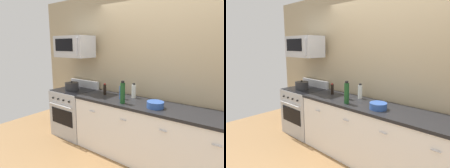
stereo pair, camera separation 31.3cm
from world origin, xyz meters
TOP-DOWN VIEW (x-y plane):
  - ground_plane at (0.00, 0.00)m, footprint 6.84×6.84m
  - back_wall at (0.00, 0.41)m, footprint 5.70×0.10m
  - counter_unit at (0.00, -0.00)m, footprint 2.61×0.66m
  - range_oven at (-1.68, 0.00)m, footprint 0.76×0.69m
  - microwave at (-1.68, 0.05)m, footprint 0.74×0.44m
  - bottle_soy_sauce_dark at (-0.95, 0.06)m, footprint 0.05×0.05m
  - bottle_soda_blue at (-0.56, 0.02)m, footprint 0.06×0.06m
  - bottle_vinegar_white at (-0.43, 0.19)m, footprint 0.07×0.07m
  - bottle_wine_green at (-0.41, -0.18)m, footprint 0.07×0.07m
  - bowl_blue_mixing at (0.08, -0.09)m, footprint 0.24×0.24m
  - stockpot at (-1.68, -0.05)m, footprint 0.26×0.26m

SIDE VIEW (x-z plane):
  - ground_plane at x=0.00m, z-range 0.00..0.00m
  - counter_unit at x=0.00m, z-range 0.00..0.92m
  - range_oven at x=-1.68m, z-range -0.07..1.00m
  - bowl_blue_mixing at x=0.08m, z-range 0.92..1.01m
  - stockpot at x=-1.68m, z-range 0.91..1.09m
  - bottle_soy_sauce_dark at x=-0.95m, z-range 0.91..1.11m
  - bottle_soda_blue at x=-0.56m, z-range 0.91..1.14m
  - bottle_vinegar_white at x=-0.43m, z-range 0.91..1.16m
  - bottle_wine_green at x=-0.41m, z-range 0.91..1.25m
  - back_wall at x=0.00m, z-range 0.00..2.70m
  - microwave at x=-1.68m, z-range 1.55..1.95m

